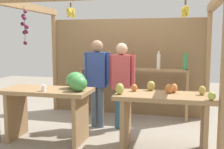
% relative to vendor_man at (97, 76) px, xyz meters
% --- Properties ---
extents(ground_plane, '(12.00, 12.00, 0.00)m').
position_rel_vendor_man_xyz_m(ground_plane, '(0.33, -0.05, -0.93)').
color(ground_plane, gray).
rests_on(ground_plane, ground).
extents(market_stall, '(3.35, 2.22, 2.22)m').
position_rel_vendor_man_xyz_m(market_stall, '(0.33, 0.43, 0.37)').
color(market_stall, '#99754C').
rests_on(market_stall, ground).
extents(fruit_counter_left, '(1.39, 0.67, 1.07)m').
position_rel_vendor_man_xyz_m(fruit_counter_left, '(-0.43, -0.82, -0.25)').
color(fruit_counter_left, '#99754C').
rests_on(fruit_counter_left, ground).
extents(fruit_counter_right, '(1.36, 0.65, 0.97)m').
position_rel_vendor_man_xyz_m(fruit_counter_right, '(1.21, -0.83, -0.32)').
color(fruit_counter_right, '#99754C').
rests_on(fruit_counter_right, ground).
extents(bottle_shelf_unit, '(2.15, 0.22, 1.35)m').
position_rel_vendor_man_xyz_m(bottle_shelf_unit, '(0.52, 0.74, -0.13)').
color(bottle_shelf_unit, '#99754C').
rests_on(bottle_shelf_unit, ground).
extents(vendor_man, '(0.48, 0.21, 1.56)m').
position_rel_vendor_man_xyz_m(vendor_man, '(0.00, 0.00, 0.00)').
color(vendor_man, slate).
rests_on(vendor_man, ground).
extents(vendor_woman, '(0.48, 0.20, 1.51)m').
position_rel_vendor_man_xyz_m(vendor_woman, '(0.44, 0.01, -0.03)').
color(vendor_woman, '#2C5A7E').
rests_on(vendor_woman, ground).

